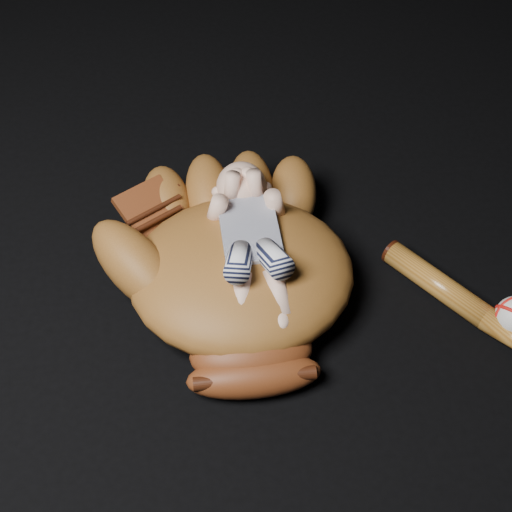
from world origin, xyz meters
TOP-DOWN VIEW (x-y plane):
  - baseball_glove at (-0.07, 0.10)m, footprint 0.49×0.56m
  - newborn_baby at (-0.05, 0.11)m, footprint 0.16×0.34m
  - baseball_bat at (0.35, -0.05)m, footprint 0.31×0.42m

SIDE VIEW (x-z plane):
  - baseball_bat at x=0.35m, z-range 0.00..0.04m
  - baseball_glove at x=-0.07m, z-range 0.00..0.17m
  - newborn_baby at x=-0.05m, z-range 0.06..0.20m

